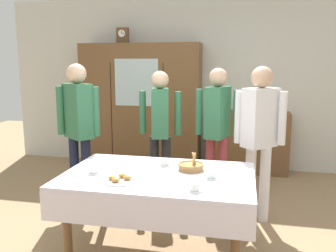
{
  "coord_description": "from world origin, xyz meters",
  "views": [
    {
      "loc": [
        0.7,
        -3.1,
        1.69
      ],
      "look_at": [
        0.0,
        0.2,
        1.08
      ],
      "focal_mm": 38.32,
      "sensor_mm": 36.0,
      "label": 1
    }
  ],
  "objects_px": {
    "person_behind_table_right": "(217,122)",
    "mantel_clock": "(123,36)",
    "spoon_near_left": "(228,166)",
    "book_stack": "(250,107)",
    "person_behind_table_left": "(160,122)",
    "tea_cup_mid_right": "(194,188)",
    "pastry_plate": "(120,180)",
    "tea_cup_near_right": "(93,171)",
    "wall_cabinet": "(141,107)",
    "bookshelf_low": "(248,142)",
    "spoon_center": "(136,161)",
    "spoon_back_edge": "(141,168)",
    "person_near_right_end": "(260,129)",
    "tea_cup_far_left": "(164,163)",
    "dining_table": "(157,186)",
    "tea_cup_far_right": "(211,175)",
    "person_by_cabinet": "(78,121)",
    "bread_basket": "(191,166)"
  },
  "relations": [
    {
      "from": "bookshelf_low",
      "to": "tea_cup_near_right",
      "type": "height_order",
      "value": "bookshelf_low"
    },
    {
      "from": "spoon_center",
      "to": "person_by_cabinet",
      "type": "bearing_deg",
      "value": 148.37
    },
    {
      "from": "pastry_plate",
      "to": "book_stack",
      "type": "bearing_deg",
      "value": 69.91
    },
    {
      "from": "pastry_plate",
      "to": "spoon_center",
      "type": "relative_size",
      "value": 2.35
    },
    {
      "from": "mantel_clock",
      "to": "tea_cup_far_left",
      "type": "height_order",
      "value": "mantel_clock"
    },
    {
      "from": "wall_cabinet",
      "to": "tea_cup_far_right",
      "type": "height_order",
      "value": "wall_cabinet"
    },
    {
      "from": "tea_cup_mid_right",
      "to": "pastry_plate",
      "type": "xyz_separation_m",
      "value": [
        -0.62,
        0.1,
        -0.01
      ]
    },
    {
      "from": "spoon_near_left",
      "to": "person_behind_table_left",
      "type": "height_order",
      "value": "person_behind_table_left"
    },
    {
      "from": "tea_cup_far_right",
      "to": "spoon_back_edge",
      "type": "distance_m",
      "value": 0.68
    },
    {
      "from": "wall_cabinet",
      "to": "book_stack",
      "type": "relative_size",
      "value": 9.01
    },
    {
      "from": "book_stack",
      "to": "bread_basket",
      "type": "relative_size",
      "value": 0.91
    },
    {
      "from": "tea_cup_near_right",
      "to": "spoon_back_edge",
      "type": "distance_m",
      "value": 0.43
    },
    {
      "from": "bookshelf_low",
      "to": "spoon_near_left",
      "type": "height_order",
      "value": "bookshelf_low"
    },
    {
      "from": "person_by_cabinet",
      "to": "person_behind_table_right",
      "type": "bearing_deg",
      "value": 16.82
    },
    {
      "from": "spoon_center",
      "to": "person_behind_table_right",
      "type": "distance_m",
      "value": 1.24
    },
    {
      "from": "dining_table",
      "to": "book_stack",
      "type": "bearing_deg",
      "value": 73.36
    },
    {
      "from": "wall_cabinet",
      "to": "person_behind_table_right",
      "type": "distance_m",
      "value": 1.8
    },
    {
      "from": "book_stack",
      "to": "person_behind_table_left",
      "type": "bearing_deg",
      "value": -129.64
    },
    {
      "from": "bookshelf_low",
      "to": "person_behind_table_right",
      "type": "height_order",
      "value": "person_behind_table_right"
    },
    {
      "from": "book_stack",
      "to": "tea_cup_near_right",
      "type": "height_order",
      "value": "book_stack"
    },
    {
      "from": "person_near_right_end",
      "to": "spoon_near_left",
      "type": "bearing_deg",
      "value": -119.07
    },
    {
      "from": "person_behind_table_right",
      "to": "mantel_clock",
      "type": "bearing_deg",
      "value": 141.74
    },
    {
      "from": "wall_cabinet",
      "to": "mantel_clock",
      "type": "bearing_deg",
      "value": -179.87
    },
    {
      "from": "tea_cup_far_left",
      "to": "wall_cabinet",
      "type": "bearing_deg",
      "value": 111.23
    },
    {
      "from": "pastry_plate",
      "to": "wall_cabinet",
      "type": "bearing_deg",
      "value": 102.82
    },
    {
      "from": "tea_cup_far_right",
      "to": "person_behind_table_right",
      "type": "xyz_separation_m",
      "value": [
        -0.05,
        1.35,
        0.22
      ]
    },
    {
      "from": "tea_cup_far_left",
      "to": "book_stack",
      "type": "bearing_deg",
      "value": 71.34
    },
    {
      "from": "spoon_near_left",
      "to": "book_stack",
      "type": "bearing_deg",
      "value": 84.79
    },
    {
      "from": "tea_cup_far_left",
      "to": "bookshelf_low",
      "type": "bearing_deg",
      "value": 71.34
    },
    {
      "from": "person_near_right_end",
      "to": "bookshelf_low",
      "type": "bearing_deg",
      "value": 92.78
    },
    {
      "from": "wall_cabinet",
      "to": "pastry_plate",
      "type": "distance_m",
      "value": 2.9
    },
    {
      "from": "dining_table",
      "to": "person_behind_table_left",
      "type": "height_order",
      "value": "person_behind_table_left"
    },
    {
      "from": "tea_cup_near_right",
      "to": "bookshelf_low",
      "type": "bearing_deg",
      "value": 63.8
    },
    {
      "from": "spoon_back_edge",
      "to": "tea_cup_far_right",
      "type": "bearing_deg",
      "value": -14.85
    },
    {
      "from": "dining_table",
      "to": "tea_cup_far_right",
      "type": "height_order",
      "value": "tea_cup_far_right"
    },
    {
      "from": "book_stack",
      "to": "tea_cup_mid_right",
      "type": "height_order",
      "value": "book_stack"
    },
    {
      "from": "dining_table",
      "to": "person_near_right_end",
      "type": "xyz_separation_m",
      "value": [
        0.87,
        0.9,
        0.37
      ]
    },
    {
      "from": "dining_table",
      "to": "spoon_near_left",
      "type": "xyz_separation_m",
      "value": [
        0.58,
        0.38,
        0.1
      ]
    },
    {
      "from": "spoon_center",
      "to": "person_behind_table_left",
      "type": "distance_m",
      "value": 1.01
    },
    {
      "from": "pastry_plate",
      "to": "person_near_right_end",
      "type": "relative_size",
      "value": 0.17
    },
    {
      "from": "tea_cup_mid_right",
      "to": "spoon_center",
      "type": "bearing_deg",
      "value": 134.4
    },
    {
      "from": "dining_table",
      "to": "tea_cup_far_left",
      "type": "relative_size",
      "value": 12.59
    },
    {
      "from": "bread_basket",
      "to": "spoon_center",
      "type": "height_order",
      "value": "bread_basket"
    },
    {
      "from": "tea_cup_near_right",
      "to": "person_behind_table_left",
      "type": "height_order",
      "value": "person_behind_table_left"
    },
    {
      "from": "tea_cup_far_left",
      "to": "tea_cup_far_right",
      "type": "distance_m",
      "value": 0.55
    },
    {
      "from": "spoon_center",
      "to": "tea_cup_mid_right",
      "type": "bearing_deg",
      "value": -45.6
    },
    {
      "from": "bookshelf_low",
      "to": "person_behind_table_right",
      "type": "distance_m",
      "value": 1.45
    },
    {
      "from": "tea_cup_far_left",
      "to": "person_near_right_end",
      "type": "height_order",
      "value": "person_near_right_end"
    },
    {
      "from": "spoon_back_edge",
      "to": "person_by_cabinet",
      "type": "bearing_deg",
      "value": 143.24
    },
    {
      "from": "pastry_plate",
      "to": "person_near_right_end",
      "type": "height_order",
      "value": "person_near_right_end"
    }
  ]
}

